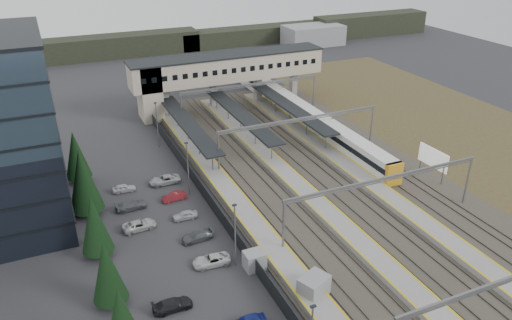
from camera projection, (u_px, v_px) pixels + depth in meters
name	position (u px, v px, depth m)	size (l,w,h in m)	color
ground	(269.00, 216.00, 66.54)	(220.00, 220.00, 0.00)	#2B2B2D
conifer_row	(99.00, 239.00, 53.26)	(4.42, 49.82, 9.50)	black
car_park	(189.00, 266.00, 55.95)	(10.56, 44.69, 1.28)	#A8A8AC
lampposts	(208.00, 195.00, 62.77)	(0.50, 53.25, 8.07)	slate
fence	(211.00, 202.00, 67.86)	(0.08, 90.00, 2.00)	#26282B
relay_cabin_near	(314.00, 287.00, 51.68)	(3.71, 3.29, 2.56)	gray
relay_cabin_far	(254.00, 260.00, 56.14)	(2.34, 1.96, 2.12)	gray
rail_corridor	(312.00, 184.00, 73.92)	(34.00, 90.00, 0.92)	#37312B
canopies	(241.00, 115.00, 89.59)	(23.10, 30.00, 3.28)	black
footbridge	(216.00, 72.00, 100.44)	(40.40, 6.40, 11.20)	beige
gantries	(337.00, 151.00, 70.75)	(28.40, 62.28, 7.17)	slate
train	(300.00, 112.00, 96.49)	(2.81, 58.67, 3.54)	white
billboard	(433.00, 159.00, 74.70)	(0.39, 5.82, 4.91)	slate
scrub_east	(490.00, 146.00, 86.98)	(34.00, 120.00, 0.06)	#443822
treeline_far	(211.00, 39.00, 149.85)	(170.00, 19.00, 7.00)	black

